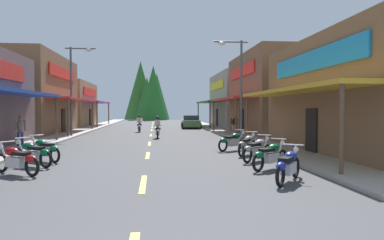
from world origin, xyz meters
The scene contains 25 objects.
ground centered at (0.00, 25.44, -0.05)m, with size 10.84×80.87×0.10m, color #424244.
sidewalk_left centered at (-6.45, 25.44, 0.06)m, with size 2.06×80.87×0.12m, color #9E9991.
sidewalk_right centered at (6.45, 25.44, 0.06)m, with size 2.06×80.87×0.12m, color gray.
centerline_dashes centered at (0.00, 28.26, 0.01)m, with size 0.16×54.66×0.01m.
storefront_left_middle centered at (-11.14, 28.43, 3.28)m, with size 9.18×11.55×6.57m.
storefront_left_far centered at (-10.51, 41.00, 2.64)m, with size 7.94×11.10×5.27m.
storefront_right_nearest centered at (10.68, 12.80, 2.73)m, with size 8.27×12.60×5.46m.
storefront_right_middle centered at (10.75, 25.92, 3.32)m, with size 8.41×10.87×6.64m.
storefront_right_far centered at (11.92, 37.76, 3.09)m, with size 10.75×11.41×6.18m.
streetlamp_left centered at (-5.49, 24.19, 4.29)m, with size 2.20×0.30×6.63m.
streetlamp_right centered at (5.49, 19.50, 4.18)m, with size 2.20×0.30×6.44m.
motorcycle_parked_right_0 centered at (4.06, 6.88, 0.49)m, with size 1.37×1.76×1.04m.
motorcycle_parked_right_1 centered at (4.26, 9.05, 0.49)m, with size 1.72×1.43×1.04m.
motorcycle_parked_right_2 centered at (4.36, 10.93, 0.49)m, with size 1.63×1.53×1.04m.
motorcycle_parked_right_3 centered at (4.45, 12.83, 0.49)m, with size 1.31×1.81×1.04m.
motorcycle_parked_right_4 centered at (4.17, 14.54, 0.49)m, with size 1.78×1.35×1.04m.
motorcycle_parked_left_2 centered at (-4.00, 8.89, 0.49)m, with size 1.82×1.29×1.04m.
motorcycle_parked_left_3 centered at (-4.06, 10.49, 0.49)m, with size 1.80×1.33×1.04m.
motorcycle_parked_left_4 centered at (-4.03, 11.74, 0.49)m, with size 1.67×1.49×1.04m.
rider_cruising_lead centered at (0.51, 22.56, 0.66)m, with size 0.60×2.14×1.57m.
rider_cruising_trailing centered at (-1.08, 29.62, 0.66)m, with size 0.60×2.14×1.57m.
pedestrian_browsing centered at (6.83, 25.92, 0.88)m, with size 0.47×0.42×1.54m.
pedestrian_waiting centered at (-6.81, 16.98, 1.00)m, with size 0.48×0.42×1.72m.
parked_car_curbside centered at (4.22, 35.60, 0.69)m, with size 2.24×4.39×1.40m.
treeline_backdrop centered at (-1.07, 68.34, 5.22)m, with size 9.16×10.56×11.80m.
Camera 1 is at (0.33, -2.71, 2.07)m, focal length 33.15 mm.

